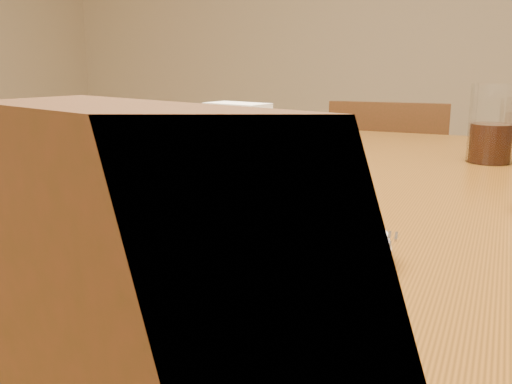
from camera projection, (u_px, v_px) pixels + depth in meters
dining_table at (330, 258)px, 0.83m from camera, size 0.90×1.40×0.75m
chair_far at (387, 215)px, 1.88m from camera, size 0.40×0.40×0.81m
salad_plate at (256, 227)px, 0.53m from camera, size 0.27×0.27×0.08m
bread_plate at (258, 155)px, 0.89m from camera, size 0.17×0.17×0.09m
drinking_glass at (492, 129)px, 1.01m from camera, size 0.08×0.08×0.14m
napkin_holder at (238, 141)px, 0.84m from camera, size 0.10×0.07×0.12m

